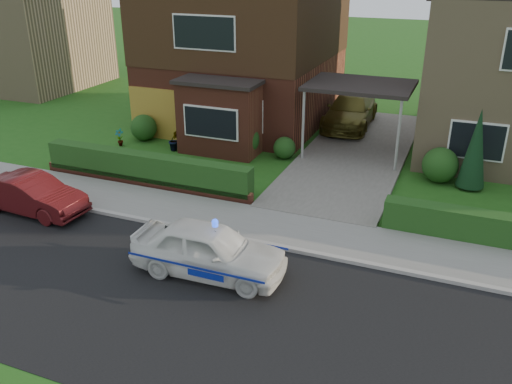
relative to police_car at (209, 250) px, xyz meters
The scene contains 22 objects.
ground 2.05m from the police_car, 42.80° to the right, with size 120.00×120.00×0.00m, color #1F5416.
road 2.05m from the police_car, 42.80° to the right, with size 60.00×6.00×0.02m, color black.
kerb 2.32m from the police_car, 50.38° to the left, with size 60.00×0.16×0.12m, color #9E9993.
sidewalk 3.18m from the police_car, 62.76° to the left, with size 60.00×2.00×0.10m, color slate.
driveway 9.80m from the police_car, 81.60° to the left, with size 3.80×12.00×0.12m, color #666059.
house_left 13.68m from the police_car, 109.09° to the left, with size 7.50×9.53×7.25m.
carport_link 9.94m from the police_car, 81.56° to the left, with size 3.80×3.00×2.77m.
garage_door 11.01m from the police_car, 128.29° to the left, with size 2.20×0.10×2.10m, color olive.
dwarf_wall 5.93m from the police_car, 137.70° to the left, with size 7.70×0.25×0.36m, color brown.
hedge_left 6.04m from the police_car, 136.65° to the left, with size 7.50×0.55×0.90m, color #123916.
shrub_left_far 10.81m from the police_car, 130.85° to the left, with size 1.08×1.08×1.08m, color #123916.
shrub_left_mid 8.38m from the police_car, 107.86° to the left, with size 1.32×1.32×1.32m, color #123916.
shrub_left_near 8.34m from the police_car, 96.69° to the left, with size 0.84×0.84×0.84m, color #123916.
shrub_right_near 9.31m from the police_car, 60.18° to the left, with size 1.20×1.20×1.20m, color #123916.
conifer_a 9.70m from the police_car, 54.45° to the left, with size 0.90×0.90×2.60m, color black.
neighbour_left 23.75m from the police_car, 141.68° to the left, with size 6.50×7.00×5.20m, color tan.
police_car is the anchor object (origin of this frame).
driveway_car 13.05m from the police_car, 88.12° to the left, with size 1.91×4.70×1.37m, color brown.
street_car 6.45m from the police_car, behind, with size 3.43×1.20×1.13m, color #4D1013.
potted_plant_a 10.43m from the police_car, 136.54° to the left, with size 0.36×0.25×0.69m, color gray.
potted_plant_b 9.17m from the police_car, 124.96° to the left, with size 0.46×0.37×0.84m, color gray.
potted_plant_c 4.81m from the police_car, 102.90° to the left, with size 0.37×0.37×0.67m, color gray.
Camera 1 is at (3.80, -8.66, 7.10)m, focal length 38.00 mm.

